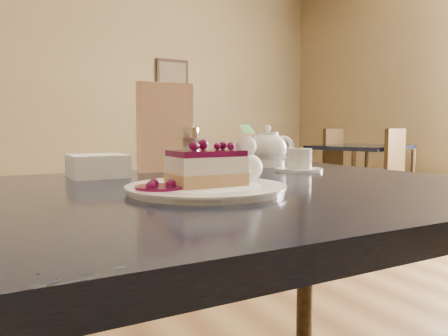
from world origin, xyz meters
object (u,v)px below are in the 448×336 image
main_table (194,231)px  cheesecake_slice (206,168)px  bg_table_far_right (359,208)px  dessert_plate (206,189)px  tea_set (273,152)px

main_table → cheesecake_slice: 0.14m
main_table → bg_table_far_right: size_ratio=0.72×
dessert_plate → bg_table_far_right: (3.16, 2.71, -0.75)m
dessert_plate → bg_table_far_right: 4.24m
main_table → cheesecake_slice: bearing=-90.0°
dessert_plate → bg_table_far_right: bearing=40.6°
dessert_plate → cheesecake_slice: 0.04m
tea_set → cheesecake_slice: bearing=-137.5°
cheesecake_slice → tea_set: size_ratio=0.45×
cheesecake_slice → bg_table_far_right: 4.24m
main_table → dessert_plate: bearing=-90.0°
tea_set → bg_table_far_right: 3.70m
dessert_plate → tea_set: 0.55m
main_table → tea_set: (0.41, 0.32, 0.13)m
cheesecake_slice → bg_table_far_right: (3.16, 2.71, -0.79)m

